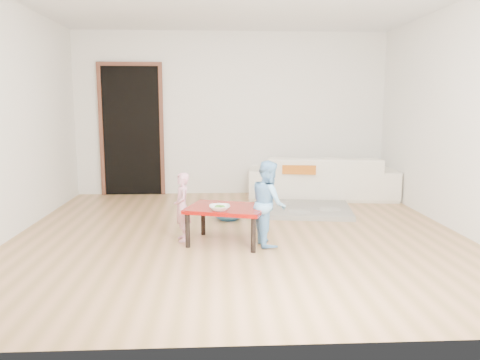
{
  "coord_description": "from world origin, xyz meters",
  "views": [
    {
      "loc": [
        -0.26,
        -5.13,
        1.44
      ],
      "look_at": [
        0.0,
        -0.2,
        0.65
      ],
      "focal_mm": 35.0,
      "sensor_mm": 36.0,
      "label": 1
    }
  ],
  "objects": [
    {
      "name": "back_wall",
      "position": [
        0.0,
        2.5,
        1.3
      ],
      "size": [
        5.0,
        0.02,
        2.6
      ],
      "primitive_type": "cube",
      "color": "white",
      "rests_on": "floor"
    },
    {
      "name": "child_blue",
      "position": [
        0.28,
        -0.42,
        0.44
      ],
      "size": [
        0.39,
        0.47,
        0.89
      ],
      "primitive_type": "imported",
      "rotation": [
        0.0,
        0.0,
        1.72
      ],
      "color": "#6BAFF9",
      "rests_on": "floor"
    },
    {
      "name": "child_pink",
      "position": [
        -0.62,
        -0.23,
        0.37
      ],
      "size": [
        0.23,
        0.3,
        0.74
      ],
      "primitive_type": "imported",
      "rotation": [
        0.0,
        0.0,
        -1.36
      ],
      "color": "pink",
      "rests_on": "floor"
    },
    {
      "name": "blanket",
      "position": [
        0.94,
        1.06,
        0.03
      ],
      "size": [
        1.4,
        1.22,
        0.06
      ],
      "primitive_type": null,
      "rotation": [
        0.0,
        0.0,
        -0.15
      ],
      "color": "#9C9589",
      "rests_on": "floor"
    },
    {
      "name": "red_table",
      "position": [
        -0.15,
        -0.35,
        0.2
      ],
      "size": [
        0.93,
        0.8,
        0.39
      ],
      "primitive_type": null,
      "rotation": [
        0.0,
        0.0,
        -0.3
      ],
      "color": "maroon",
      "rests_on": "floor"
    },
    {
      "name": "bowl",
      "position": [
        -0.22,
        -0.53,
        0.42
      ],
      "size": [
        0.21,
        0.21,
        0.05
      ],
      "primitive_type": "imported",
      "color": "white",
      "rests_on": "red_table"
    },
    {
      "name": "right_wall",
      "position": [
        2.5,
        0.0,
        1.3
      ],
      "size": [
        0.02,
        5.0,
        2.6
      ],
      "primitive_type": "cube",
      "color": "white",
      "rests_on": "floor"
    },
    {
      "name": "doorway",
      "position": [
        -1.6,
        2.48,
        1.02
      ],
      "size": [
        1.02,
        0.08,
        2.11
      ],
      "primitive_type": null,
      "color": "brown",
      "rests_on": "back_wall"
    },
    {
      "name": "basin",
      "position": [
        -0.1,
        0.68,
        0.06
      ],
      "size": [
        0.4,
        0.4,
        0.12
      ],
      "primitive_type": "imported",
      "color": "#2A67A0",
      "rests_on": "floor"
    },
    {
      "name": "broccoli",
      "position": [
        -0.22,
        -0.53,
        0.42
      ],
      "size": [
        0.12,
        0.12,
        0.06
      ],
      "primitive_type": null,
      "color": "#2D5919",
      "rests_on": "red_table"
    },
    {
      "name": "sofa",
      "position": [
        1.41,
        2.05,
        0.33
      ],
      "size": [
        2.35,
        1.16,
        0.66
      ],
      "primitive_type": "imported",
      "rotation": [
        0.0,
        0.0,
        3.02
      ],
      "color": "white",
      "rests_on": "floor"
    },
    {
      "name": "left_wall",
      "position": [
        -2.5,
        0.0,
        1.3
      ],
      "size": [
        0.02,
        5.0,
        2.6
      ],
      "primitive_type": "cube",
      "color": "white",
      "rests_on": "floor"
    },
    {
      "name": "cushion",
      "position": [
        1.01,
        1.82,
        0.5
      ],
      "size": [
        0.58,
        0.53,
        0.13
      ],
      "primitive_type": "cube",
      "rotation": [
        0.0,
        0.0,
        -0.22
      ],
      "color": "#CB6316",
      "rests_on": "sofa"
    },
    {
      "name": "floor",
      "position": [
        0.0,
        0.0,
        0.0
      ],
      "size": [
        5.0,
        5.0,
        0.01
      ],
      "primitive_type": "cube",
      "color": "#A07A44",
      "rests_on": "ground"
    }
  ]
}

